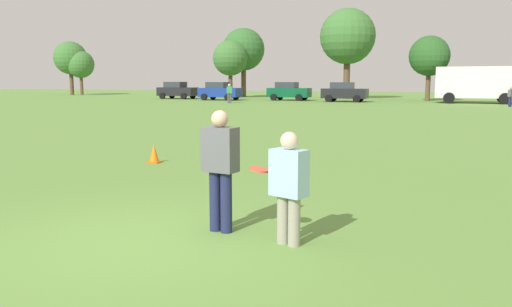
{
  "coord_description": "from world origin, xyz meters",
  "views": [
    {
      "loc": [
        3.58,
        -5.46,
        2.1
      ],
      "look_at": [
        1.1,
        1.76,
        0.98
      ],
      "focal_mm": 35.71,
      "sensor_mm": 36.0,
      "label": 1
    }
  ],
  "objects_px": {
    "box_truck": "(485,83)",
    "bystander_far_jogger": "(511,96)",
    "parked_car_mid_left": "(220,91)",
    "parked_car_center": "(289,91)",
    "frisbee": "(259,170)",
    "parked_car_mid_right": "(344,92)",
    "player_thrower": "(220,164)",
    "player_defender": "(289,183)",
    "bystander_sideline_watcher": "(229,92)",
    "parked_car_near_left": "(177,90)",
    "traffic_cone": "(154,154)"
  },
  "relations": [
    {
      "from": "traffic_cone",
      "to": "parked_car_center",
      "type": "relative_size",
      "value": 0.11
    },
    {
      "from": "player_defender",
      "to": "bystander_sideline_watcher",
      "type": "bearing_deg",
      "value": 113.06
    },
    {
      "from": "player_thrower",
      "to": "parked_car_near_left",
      "type": "xyz_separation_m",
      "value": [
        -23.4,
        43.26,
        -0.03
      ]
    },
    {
      "from": "player_thrower",
      "to": "traffic_cone",
      "type": "height_order",
      "value": "player_thrower"
    },
    {
      "from": "box_truck",
      "to": "bystander_far_jogger",
      "type": "distance_m",
      "value": 5.82
    },
    {
      "from": "frisbee",
      "to": "parked_car_mid_right",
      "type": "height_order",
      "value": "parked_car_mid_right"
    },
    {
      "from": "parked_car_mid_left",
      "to": "parked_car_mid_right",
      "type": "bearing_deg",
      "value": 1.79
    },
    {
      "from": "parked_car_center",
      "to": "bystander_far_jogger",
      "type": "distance_m",
      "value": 20.26
    },
    {
      "from": "parked_car_mid_right",
      "to": "bystander_far_jogger",
      "type": "bearing_deg",
      "value": -19.83
    },
    {
      "from": "bystander_sideline_watcher",
      "to": "bystander_far_jogger",
      "type": "xyz_separation_m",
      "value": [
        22.63,
        1.34,
        -0.1
      ]
    },
    {
      "from": "player_thrower",
      "to": "parked_car_mid_left",
      "type": "relative_size",
      "value": 0.39
    },
    {
      "from": "traffic_cone",
      "to": "bystander_sideline_watcher",
      "type": "height_order",
      "value": "bystander_sideline_watcher"
    },
    {
      "from": "player_defender",
      "to": "bystander_far_jogger",
      "type": "bearing_deg",
      "value": 78.82
    },
    {
      "from": "player_defender",
      "to": "traffic_cone",
      "type": "xyz_separation_m",
      "value": [
        -4.94,
        5.13,
        -0.58
      ]
    },
    {
      "from": "player_defender",
      "to": "bystander_sideline_watcher",
      "type": "distance_m",
      "value": 39.0
    },
    {
      "from": "parked_car_mid_left",
      "to": "parked_car_center",
      "type": "height_order",
      "value": "same"
    },
    {
      "from": "frisbee",
      "to": "parked_car_near_left",
      "type": "height_order",
      "value": "parked_car_near_left"
    },
    {
      "from": "player_defender",
      "to": "parked_car_mid_left",
      "type": "height_order",
      "value": "parked_car_mid_left"
    },
    {
      "from": "parked_car_mid_right",
      "to": "parked_car_near_left",
      "type": "bearing_deg",
      "value": 175.59
    },
    {
      "from": "parked_car_center",
      "to": "parked_car_mid_right",
      "type": "bearing_deg",
      "value": -13.25
    },
    {
      "from": "box_truck",
      "to": "player_thrower",
      "type": "bearing_deg",
      "value": -99.37
    },
    {
      "from": "traffic_cone",
      "to": "player_defender",
      "type": "bearing_deg",
      "value": -46.09
    },
    {
      "from": "parked_car_near_left",
      "to": "bystander_far_jogger",
      "type": "xyz_separation_m",
      "value": [
        31.79,
        -6.28,
        -0.06
      ]
    },
    {
      "from": "player_defender",
      "to": "parked_car_mid_left",
      "type": "bearing_deg",
      "value": 114.14
    },
    {
      "from": "traffic_cone",
      "to": "bystander_far_jogger",
      "type": "bearing_deg",
      "value": 69.04
    },
    {
      "from": "player_thrower",
      "to": "parked_car_mid_right",
      "type": "height_order",
      "value": "parked_car_mid_right"
    },
    {
      "from": "traffic_cone",
      "to": "parked_car_mid_right",
      "type": "distance_m",
      "value": 36.98
    },
    {
      "from": "parked_car_center",
      "to": "parked_car_mid_right",
      "type": "height_order",
      "value": "same"
    },
    {
      "from": "box_truck",
      "to": "bystander_far_jogger",
      "type": "height_order",
      "value": "box_truck"
    },
    {
      "from": "bystander_sideline_watcher",
      "to": "parked_car_near_left",
      "type": "bearing_deg",
      "value": 140.26
    },
    {
      "from": "bystander_sideline_watcher",
      "to": "player_defender",
      "type": "bearing_deg",
      "value": -66.94
    },
    {
      "from": "player_thrower",
      "to": "parked_car_mid_left",
      "type": "bearing_deg",
      "value": 113.06
    },
    {
      "from": "frisbee",
      "to": "bystander_far_jogger",
      "type": "height_order",
      "value": "bystander_far_jogger"
    },
    {
      "from": "parked_car_mid_left",
      "to": "parked_car_center",
      "type": "xyz_separation_m",
      "value": [
        6.76,
        1.75,
        0.0
      ]
    },
    {
      "from": "frisbee",
      "to": "player_defender",
      "type": "bearing_deg",
      "value": -10.09
    },
    {
      "from": "parked_car_center",
      "to": "traffic_cone",
      "type": "bearing_deg",
      "value": -79.66
    },
    {
      "from": "traffic_cone",
      "to": "bystander_sideline_watcher",
      "type": "bearing_deg",
      "value": 108.58
    },
    {
      "from": "player_thrower",
      "to": "frisbee",
      "type": "relative_size",
      "value": 6.22
    },
    {
      "from": "frisbee",
      "to": "bystander_far_jogger",
      "type": "xyz_separation_m",
      "value": [
        7.77,
        37.15,
        -0.08
      ]
    },
    {
      "from": "traffic_cone",
      "to": "parked_car_center",
      "type": "bearing_deg",
      "value": 100.34
    },
    {
      "from": "frisbee",
      "to": "parked_car_center",
      "type": "height_order",
      "value": "parked_car_center"
    },
    {
      "from": "parked_car_mid_right",
      "to": "box_truck",
      "type": "distance_m",
      "value": 12.18
    },
    {
      "from": "parked_car_mid_right",
      "to": "bystander_far_jogger",
      "type": "height_order",
      "value": "parked_car_mid_right"
    },
    {
      "from": "parked_car_near_left",
      "to": "bystander_sideline_watcher",
      "type": "xyz_separation_m",
      "value": [
        9.16,
        -7.62,
        0.03
      ]
    },
    {
      "from": "frisbee",
      "to": "bystander_far_jogger",
      "type": "relative_size",
      "value": 0.18
    },
    {
      "from": "player_defender",
      "to": "parked_car_mid_left",
      "type": "distance_m",
      "value": 45.69
    },
    {
      "from": "parked_car_center",
      "to": "bystander_far_jogger",
      "type": "bearing_deg",
      "value": -17.9
    },
    {
      "from": "parked_car_mid_right",
      "to": "bystander_far_jogger",
      "type": "distance_m",
      "value": 14.35
    },
    {
      "from": "frisbee",
      "to": "parked_car_near_left",
      "type": "xyz_separation_m",
      "value": [
        -24.02,
        43.42,
        -0.01
      ]
    },
    {
      "from": "traffic_cone",
      "to": "bystander_sideline_watcher",
      "type": "xyz_separation_m",
      "value": [
        -10.34,
        30.75,
        0.73
      ]
    }
  ]
}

